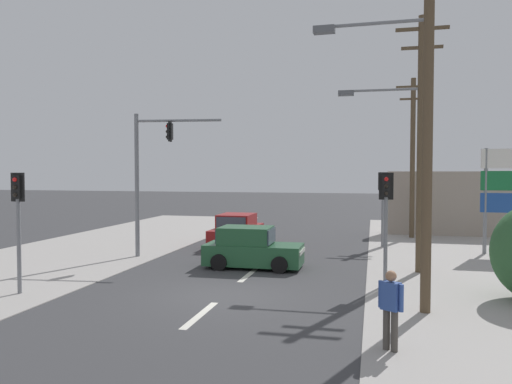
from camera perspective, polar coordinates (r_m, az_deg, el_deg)
The scene contains 17 objects.
ground_plane at distance 14.76m, azimuth -3.74°, elevation -11.74°, with size 140.00×140.00×0.00m, color #3A3A3D.
lane_dash_near at distance 12.92m, azimuth -6.42°, elevation -13.78°, with size 0.20×2.40×0.01m, color silver.
lane_dash_mid at distance 17.57m, azimuth -0.84°, elevation -9.43°, with size 0.20×2.40×0.01m, color silver.
lane_dash_far at distance 22.37m, azimuth 2.30°, elevation -6.88°, with size 0.20×2.40×0.01m, color silver.
kerb_left_verge at distance 22.06m, azimuth -22.28°, elevation -7.16°, with size 8.00×40.00×0.02m, color #A39E99.
utility_pole_foreground_right at distance 13.36m, azimuth 18.51°, elevation 10.37°, with size 3.78×0.35×10.23m.
utility_pole_midground_right at distance 18.53m, azimuth 17.88°, elevation 6.18°, with size 3.78×0.31×9.02m.
utility_pole_background_right at distance 28.12m, azimuth 17.46°, elevation 4.14°, with size 1.80×0.26×8.58m.
traffic_signal_mast at distance 21.30m, azimuth -12.10°, elevation 2.94°, with size 3.67×0.56×6.00m.
pedestal_signal_right_kerb at distance 16.03m, azimuth 14.63°, elevation -1.93°, with size 0.44×0.29×3.56m.
pedestal_signal_left_kerb at distance 16.09m, azimuth -25.55°, elevation -2.07°, with size 0.44×0.29×3.56m.
pedestal_signal_far_median at distance 24.40m, azimuth 14.29°, elevation -0.48°, with size 0.44×0.29×3.56m.
shopping_plaza_sign at distance 23.90m, azimuth 26.76°, elevation 0.64°, with size 2.10×0.16×4.60m.
shopfront_wall_far at distance 30.51m, azimuth 26.14°, elevation -1.26°, with size 12.00×1.00×3.60m, color #A39384.
sedan_oncoming_mid at distance 24.02m, azimuth -2.20°, elevation -4.56°, with size 1.91×4.25×1.56m.
hatchback_crossing_left at distance 18.74m, azimuth -0.51°, elevation -6.52°, with size 3.65×1.81×1.53m.
pedestrian_at_kerb at distance 10.51m, azimuth 15.14°, elevation -12.43°, with size 0.48×0.38×1.63m.
Camera 1 is at (4.20, -13.68, 3.59)m, focal length 35.00 mm.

